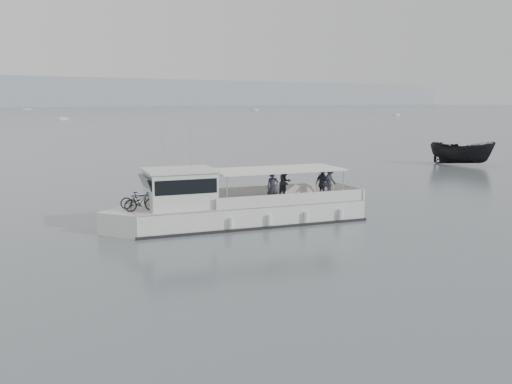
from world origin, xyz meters
TOP-DOWN VIEW (x-y plane):
  - ground at (0.00, 0.00)m, footprint 1400.00×1400.00m
  - tour_boat at (-1.22, 1.01)m, footprint 13.68×6.32m
  - dark_motorboat at (32.50, 10.51)m, footprint 4.42×6.63m

SIDE VIEW (x-z plane):
  - ground at x=0.00m, z-range 0.00..0.00m
  - tour_boat at x=-1.22m, z-range -1.93..3.81m
  - dark_motorboat at x=32.50m, z-range 0.00..2.40m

